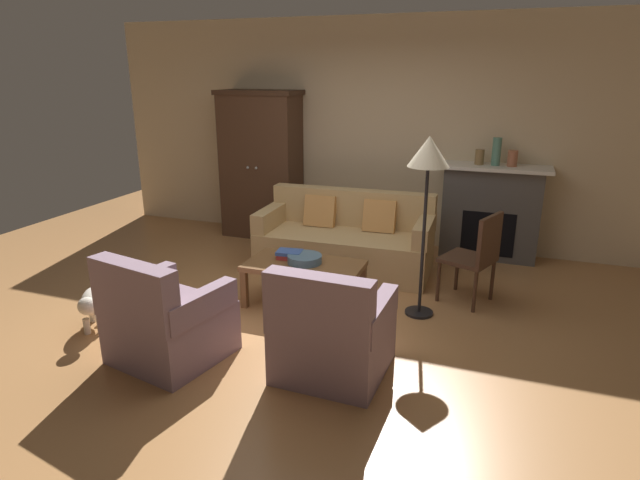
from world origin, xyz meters
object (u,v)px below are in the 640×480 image
object	(u,v)px
fireplace	(490,211)
mantel_vase_terracotta	(512,158)
armoire	(261,165)
coffee_table	(304,269)
fruit_bowl	(305,259)
floor_lamp	(428,162)
mantel_vase_jade	(496,152)
armchair_near_right	(332,335)
armchair_near_left	(166,322)
side_chair_wooden	(477,253)
mantel_vase_bronze	(480,157)
couch	(346,242)
dog	(93,303)
book_stack	(290,255)

from	to	relation	value
fireplace	mantel_vase_terracotta	world-z (taller)	mantel_vase_terracotta
armoire	coffee_table	world-z (taller)	armoire
armoire	coffee_table	bearing A→B (deg)	-54.76
fruit_bowl	floor_lamp	xyz separation A→B (m)	(1.09, 0.14, 0.96)
mantel_vase_terracotta	floor_lamp	world-z (taller)	floor_lamp
mantel_vase_jade	armchair_near_right	xyz separation A→B (m)	(-0.94, -3.08, -0.96)
armchair_near_left	side_chair_wooden	distance (m)	2.88
fruit_bowl	mantel_vase_bronze	bearing A→B (deg)	54.78
armoire	side_chair_wooden	distance (m)	3.24
couch	armchair_near_left	bearing A→B (deg)	-106.64
armchair_near_right	dog	world-z (taller)	armchair_near_right
armoire	mantel_vase_bronze	bearing A→B (deg)	1.24
coffee_table	fruit_bowl	distance (m)	0.09
book_stack	dog	size ratio (longest dim) A/B	0.52
mantel_vase_jade	armchair_near_left	world-z (taller)	mantel_vase_jade
mantel_vase_bronze	armoire	bearing A→B (deg)	-178.76
armoire	armchair_near_left	xyz separation A→B (m)	(0.74, -3.26, -0.65)
mantel_vase_bronze	armchair_near_right	distance (m)	3.30
mantel_vase_terracotta	dog	bearing A→B (deg)	-136.71
armchair_near_left	floor_lamp	xyz separation A→B (m)	(1.71, 1.48, 1.10)
armchair_near_left	fireplace	bearing A→B (deg)	56.49
fruit_bowl	mantel_vase_jade	size ratio (longest dim) A/B	1.04
mantel_vase_jade	couch	bearing A→B (deg)	-147.99
armchair_near_left	armchair_near_right	xyz separation A→B (m)	(1.27, 0.23, 0.00)
mantel_vase_bronze	book_stack	bearing A→B (deg)	-129.31
mantel_vase_terracotta	couch	bearing A→B (deg)	-150.84
mantel_vase_terracotta	side_chair_wooden	bearing A→B (deg)	-99.08
fruit_bowl	side_chair_wooden	bearing A→B (deg)	20.22
mantel_vase_jade	mantel_vase_terracotta	world-z (taller)	mantel_vase_jade
mantel_vase_bronze	side_chair_wooden	xyz separation A→B (m)	(0.13, -1.42, -0.70)
couch	mantel_vase_jade	xyz separation A→B (m)	(1.50, 0.94, 0.96)
mantel_vase_bronze	armchair_near_left	size ratio (longest dim) A/B	0.19
book_stack	armchair_near_right	distance (m)	1.43
coffee_table	floor_lamp	bearing A→B (deg)	8.50
coffee_table	side_chair_wooden	distance (m)	1.65
coffee_table	book_stack	bearing A→B (deg)	155.94
coffee_table	mantel_vase_bronze	xyz separation A→B (m)	(1.40, 2.00, 0.84)
fireplace	armchair_near_right	xyz separation A→B (m)	(-0.94, -3.10, -0.25)
armchair_near_right	dog	xyz separation A→B (m)	(-2.18, -0.02, -0.07)
fruit_bowl	book_stack	xyz separation A→B (m)	(-0.17, 0.06, 0.00)
side_chair_wooden	book_stack	bearing A→B (deg)	-163.54
fruit_bowl	floor_lamp	world-z (taller)	floor_lamp
mantel_vase_jade	dog	bearing A→B (deg)	-135.10
mantel_vase_jade	armchair_near_right	world-z (taller)	mantel_vase_jade
side_chair_wooden	armoire	bearing A→B (deg)	154.92
couch	fireplace	bearing A→B (deg)	32.50
fireplace	coffee_table	xyz separation A→B (m)	(-1.58, -2.02, -0.20)
mantel_vase_bronze	coffee_table	bearing A→B (deg)	-124.92
mantel_vase_bronze	couch	bearing A→B (deg)	-144.60
book_stack	mantel_vase_terracotta	distance (m)	2.83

